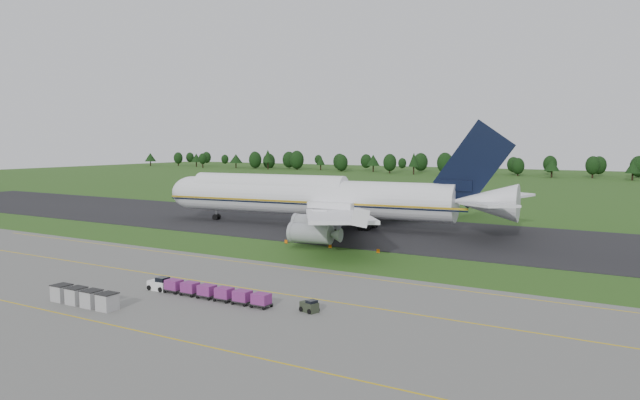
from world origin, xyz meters
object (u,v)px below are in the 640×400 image
Objects in this scene: uld_row at (84,297)px; utility_cart at (309,307)px; aircraft at (318,197)px; edge_markers at (330,246)px; baggage_train at (205,291)px.

utility_cart is at bearing 25.22° from uld_row.
edge_markers is (14.67, -20.49, -5.70)m from aircraft.
edge_markers is (-17.06, 33.44, -0.27)m from utility_cart.
aircraft is 58.54m from baggage_train.
aircraft is 4.25× the size of edge_markers.
edge_markers is (-4.32, 34.65, -0.58)m from baggage_train.
utility_cart is 37.54m from edge_markers.
baggage_train is at bearing -82.90° from edge_markers.
baggage_train is at bearing -71.00° from aircraft.
baggage_train is at bearing 45.64° from uld_row.
aircraft is at bearing 99.13° from uld_row.
uld_row is (-21.44, -10.10, 0.40)m from utility_cart.
utility_cart is at bearing -62.97° from edge_markers.
uld_row is at bearing -80.87° from aircraft.
baggage_train reaches higher than utility_cart.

